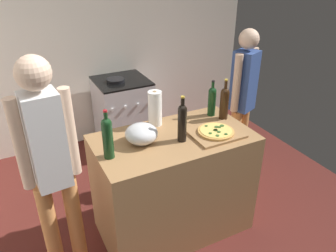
# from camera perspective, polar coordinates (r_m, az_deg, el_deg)

# --- Properties ---
(ground_plane) EXTENTS (4.42, 3.22, 0.02)m
(ground_plane) POSITION_cam_1_polar(r_m,az_deg,el_deg) (3.57, -6.65, -11.51)
(ground_plane) COLOR #511E19
(kitchen_wall_rear) EXTENTS (4.42, 0.10, 2.60)m
(kitchen_wall_rear) POSITION_cam_1_polar(r_m,az_deg,el_deg) (4.19, -14.54, 13.99)
(kitchen_wall_rear) COLOR silver
(kitchen_wall_rear) RESTS_ON ground_plane
(counter) EXTENTS (1.26, 0.71, 0.94)m
(counter) POSITION_cam_1_polar(r_m,az_deg,el_deg) (2.89, 0.91, -9.95)
(counter) COLOR #9E7247
(counter) RESTS_ON ground_plane
(cutting_board) EXTENTS (0.40, 0.32, 0.02)m
(cutting_board) POSITION_cam_1_polar(r_m,az_deg,el_deg) (2.68, 8.17, -1.29)
(cutting_board) COLOR #9E7247
(cutting_board) RESTS_ON counter
(pizza) EXTENTS (0.29, 0.29, 0.03)m
(pizza) POSITION_cam_1_polar(r_m,az_deg,el_deg) (2.67, 8.20, -0.89)
(pizza) COLOR tan
(pizza) RESTS_ON cutting_board
(mixing_bowl) EXTENTS (0.25, 0.25, 0.15)m
(mixing_bowl) POSITION_cam_1_polar(r_m,az_deg,el_deg) (2.52, -4.57, -1.33)
(mixing_bowl) COLOR #B2B2B7
(mixing_bowl) RESTS_ON counter
(paper_towel_roll) EXTENTS (0.11, 0.11, 0.30)m
(paper_towel_roll) POSITION_cam_1_polar(r_m,az_deg,el_deg) (2.76, -2.25, 3.03)
(paper_towel_roll) COLOR white
(paper_towel_roll) RESTS_ON counter
(wine_bottle_green) EXTENTS (0.08, 0.08, 0.37)m
(wine_bottle_green) POSITION_cam_1_polar(r_m,az_deg,el_deg) (2.33, -10.32, -1.75)
(wine_bottle_green) COLOR #143819
(wine_bottle_green) RESTS_ON counter
(wine_bottle_amber) EXTENTS (0.08, 0.08, 0.36)m
(wine_bottle_amber) POSITION_cam_1_polar(r_m,az_deg,el_deg) (2.90, 9.63, 4.09)
(wine_bottle_amber) COLOR #331E0F
(wine_bottle_amber) RESTS_ON counter
(wine_bottle_clear) EXTENTS (0.07, 0.07, 0.37)m
(wine_bottle_clear) POSITION_cam_1_polar(r_m,az_deg,el_deg) (2.51, 2.45, 0.84)
(wine_bottle_clear) COLOR black
(wine_bottle_clear) RESTS_ON counter
(wine_bottle_dark) EXTENTS (0.07, 0.07, 0.32)m
(wine_bottle_dark) POSITION_cam_1_polar(r_m,az_deg,el_deg) (2.95, 7.54, 4.43)
(wine_bottle_dark) COLOR #143819
(wine_bottle_dark) RESTS_ON counter
(stove) EXTENTS (0.61, 0.63, 0.93)m
(stove) POSITION_cam_1_polar(r_m,az_deg,el_deg) (4.18, -7.65, 2.14)
(stove) COLOR #B7B7BC
(stove) RESTS_ON ground_plane
(person_in_stripes) EXTENTS (0.38, 0.22, 1.74)m
(person_in_stripes) POSITION_cam_1_polar(r_m,az_deg,el_deg) (2.30, -19.39, -6.30)
(person_in_stripes) COLOR #D88C4C
(person_in_stripes) RESTS_ON ground_plane
(person_in_red) EXTENTS (0.35, 0.26, 1.61)m
(person_in_red) POSITION_cam_1_polar(r_m,az_deg,el_deg) (3.46, 12.62, 4.73)
(person_in_red) COLOR #D88C4C
(person_in_red) RESTS_ON ground_plane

